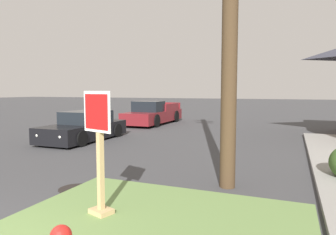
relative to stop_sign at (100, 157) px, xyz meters
name	(u,v)px	position (x,y,z in m)	size (l,w,h in m)	color
stop_sign	(100,157)	(0.00, 0.00, 0.00)	(0.64, 0.38, 2.04)	tan
manhole_cover	(75,189)	(-1.40, 1.08, -1.03)	(0.70, 0.70, 0.02)	black
parked_sedan_black	(84,128)	(-5.36, 6.60, -0.50)	(1.95, 4.32, 1.25)	black
pickup_truck_maroon	(153,114)	(-5.32, 13.53, -0.42)	(2.07, 5.59, 1.48)	maroon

